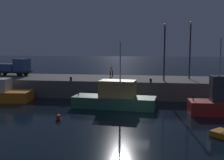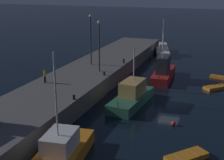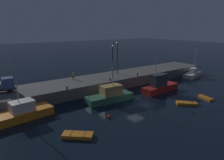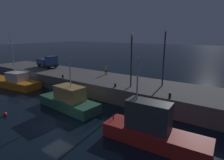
% 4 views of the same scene
% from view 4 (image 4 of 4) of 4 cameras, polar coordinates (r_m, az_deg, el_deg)
% --- Properties ---
extents(ground_plane, '(320.00, 320.00, 0.00)m').
position_cam_4_polar(ground_plane, '(20.72, -16.63, -13.33)').
color(ground_plane, black).
extents(pier_quay, '(64.62, 8.40, 2.25)m').
position_cam_4_polar(pier_quay, '(29.17, 2.79, -2.36)').
color(pier_quay, '#5B5956').
rests_on(pier_quay, ground).
extents(fishing_trawler_red, '(9.10, 2.96, 7.39)m').
position_cam_4_polar(fishing_trawler_red, '(16.95, 12.10, -14.50)').
color(fishing_trawler_red, red).
rests_on(fishing_trawler_red, ground).
extents(fishing_boat_blue, '(12.11, 4.68, 9.41)m').
position_cam_4_polar(fishing_boat_blue, '(38.32, -27.93, -0.41)').
color(fishing_boat_blue, orange).
rests_on(fishing_boat_blue, ground).
extents(fishing_boat_white, '(9.03, 3.58, 7.05)m').
position_cam_4_polar(fishing_boat_white, '(24.53, -12.91, -5.98)').
color(fishing_boat_white, '#2D6647').
rests_on(fishing_boat_white, ground).
extents(mooring_buoy_mid, '(0.49, 0.49, 0.49)m').
position_cam_4_polar(mooring_buoy_mid, '(25.28, -29.72, -8.97)').
color(mooring_buoy_mid, red).
rests_on(mooring_buoy_mid, ground).
extents(lamp_post_west, '(0.44, 0.44, 7.13)m').
position_cam_4_polar(lamp_post_west, '(25.04, 5.89, 7.37)').
color(lamp_post_west, '#38383D').
rests_on(lamp_post_west, pier_quay).
extents(lamp_post_east, '(0.44, 0.44, 7.59)m').
position_cam_4_polar(lamp_post_east, '(26.16, 15.52, 7.74)').
color(lamp_post_east, '#38383D').
rests_on(lamp_post_east, pier_quay).
extents(utility_truck, '(5.75, 2.54, 2.50)m').
position_cam_4_polar(utility_truck, '(42.42, -18.90, 5.26)').
color(utility_truck, black).
rests_on(utility_truck, pier_quay).
extents(dockworker, '(0.44, 0.35, 1.68)m').
position_cam_4_polar(dockworker, '(33.09, -1.81, 3.31)').
color(dockworker, black).
rests_on(dockworker, pier_quay).
extents(bollard_west, '(0.28, 0.28, 0.64)m').
position_cam_4_polar(bollard_west, '(22.06, 17.12, -4.45)').
color(bollard_west, black).
rests_on(bollard_west, pier_quay).
extents(bollard_central, '(0.28, 0.28, 0.47)m').
position_cam_4_polar(bollard_central, '(25.47, 0.97, -1.59)').
color(bollard_central, black).
rests_on(bollard_central, pier_quay).
extents(bollard_east, '(0.28, 0.28, 0.50)m').
position_cam_4_polar(bollard_east, '(31.64, -14.70, 1.05)').
color(bollard_east, black).
rests_on(bollard_east, pier_quay).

